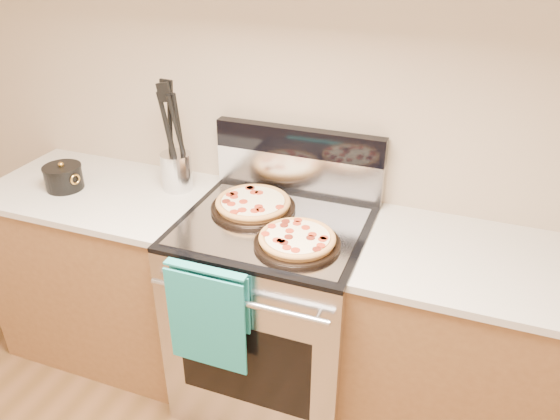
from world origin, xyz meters
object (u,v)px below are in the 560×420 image
(utensil_crock, at_px, (177,171))
(saucepan, at_px, (64,178))
(range_body, at_px, (274,314))
(pepperoni_pizza_front, at_px, (297,240))
(pepperoni_pizza_back, at_px, (253,204))

(utensil_crock, distance_m, saucepan, 0.52)
(range_body, xyz_separation_m, pepperoni_pizza_front, (0.15, -0.13, 0.50))
(range_body, xyz_separation_m, utensil_crock, (-0.53, 0.16, 0.55))
(utensil_crock, bearing_deg, saucepan, -159.48)
(range_body, relative_size, pepperoni_pizza_front, 2.77)
(utensil_crock, relative_size, saucepan, 1.03)
(range_body, bearing_deg, utensil_crock, 163.03)
(pepperoni_pizza_back, distance_m, utensil_crock, 0.43)
(pepperoni_pizza_back, bearing_deg, pepperoni_pizza_front, -37.08)
(pepperoni_pizza_front, distance_m, saucepan, 1.17)
(utensil_crock, bearing_deg, range_body, -16.97)
(pepperoni_pizza_back, relative_size, saucepan, 2.11)
(range_body, distance_m, utensil_crock, 0.78)
(saucepan, bearing_deg, utensil_crock, 20.52)
(range_body, distance_m, pepperoni_pizza_back, 0.52)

